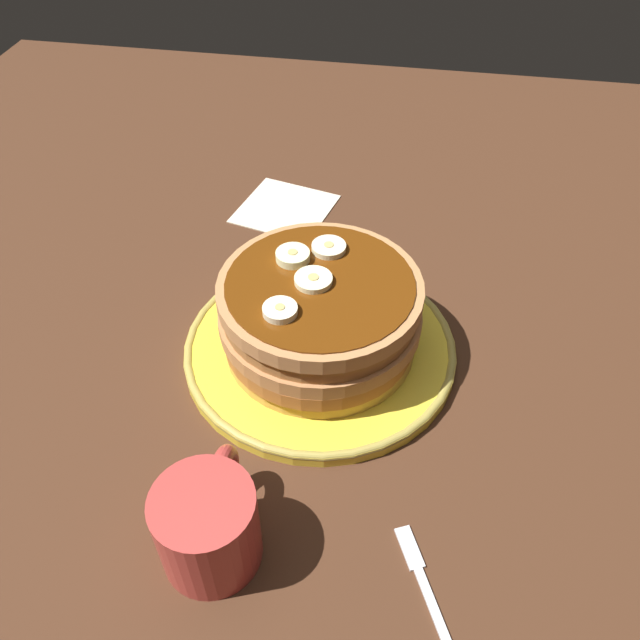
{
  "coord_description": "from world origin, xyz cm",
  "views": [
    {
      "loc": [
        -43.39,
        -7.59,
        47.72
      ],
      "look_at": [
        0.0,
        0.0,
        4.56
      ],
      "focal_mm": 36.23,
      "sensor_mm": 36.0,
      "label": 1
    }
  ],
  "objects_px": {
    "banana_slice_0": "(314,277)",
    "coffee_mug": "(209,523)",
    "banana_slice_1": "(280,311)",
    "banana_slice_2": "(333,248)",
    "pancake_stack": "(321,313)",
    "banana_slice_3": "(293,256)",
    "plate": "(320,347)",
    "napkin": "(285,208)",
    "fork": "(429,596)"
  },
  "relations": [
    {
      "from": "banana_slice_3",
      "to": "coffee_mug",
      "type": "xyz_separation_m",
      "value": [
        -0.25,
        0.01,
        -0.06
      ]
    },
    {
      "from": "banana_slice_0",
      "to": "banana_slice_3",
      "type": "distance_m",
      "value": 0.03
    },
    {
      "from": "banana_slice_1",
      "to": "banana_slice_3",
      "type": "xyz_separation_m",
      "value": [
        0.07,
        0.0,
        0.0
      ]
    },
    {
      "from": "banana_slice_1",
      "to": "fork",
      "type": "xyz_separation_m",
      "value": [
        -0.18,
        -0.15,
        -0.09
      ]
    },
    {
      "from": "banana_slice_0",
      "to": "banana_slice_2",
      "type": "xyz_separation_m",
      "value": [
        0.04,
        -0.01,
        0.0
      ]
    },
    {
      "from": "plate",
      "to": "banana_slice_0",
      "type": "distance_m",
      "value": 0.09
    },
    {
      "from": "banana_slice_0",
      "to": "plate",
      "type": "bearing_deg",
      "value": -125.2
    },
    {
      "from": "coffee_mug",
      "to": "napkin",
      "type": "distance_m",
      "value": 0.46
    },
    {
      "from": "plate",
      "to": "banana_slice_1",
      "type": "height_order",
      "value": "banana_slice_1"
    },
    {
      "from": "plate",
      "to": "banana_slice_3",
      "type": "bearing_deg",
      "value": 47.12
    },
    {
      "from": "banana_slice_0",
      "to": "coffee_mug",
      "type": "relative_size",
      "value": 0.33
    },
    {
      "from": "plate",
      "to": "banana_slice_2",
      "type": "height_order",
      "value": "banana_slice_2"
    },
    {
      "from": "banana_slice_0",
      "to": "banana_slice_2",
      "type": "height_order",
      "value": "same"
    },
    {
      "from": "banana_slice_1",
      "to": "napkin",
      "type": "xyz_separation_m",
      "value": [
        0.28,
        0.06,
        -0.09
      ]
    },
    {
      "from": "banana_slice_0",
      "to": "banana_slice_1",
      "type": "bearing_deg",
      "value": 156.95
    },
    {
      "from": "banana_slice_2",
      "to": "pancake_stack",
      "type": "bearing_deg",
      "value": 176.05
    },
    {
      "from": "plate",
      "to": "coffee_mug",
      "type": "height_order",
      "value": "coffee_mug"
    },
    {
      "from": "napkin",
      "to": "plate",
      "type": "bearing_deg",
      "value": -159.93
    },
    {
      "from": "banana_slice_1",
      "to": "banana_slice_2",
      "type": "relative_size",
      "value": 0.92
    },
    {
      "from": "plate",
      "to": "fork",
      "type": "distance_m",
      "value": 0.26
    },
    {
      "from": "fork",
      "to": "pancake_stack",
      "type": "bearing_deg",
      "value": 27.68
    },
    {
      "from": "fork",
      "to": "banana_slice_1",
      "type": "bearing_deg",
      "value": 38.99
    },
    {
      "from": "banana_slice_0",
      "to": "coffee_mug",
      "type": "xyz_separation_m",
      "value": [
        -0.22,
        0.04,
        -0.06
      ]
    },
    {
      "from": "banana_slice_3",
      "to": "coffee_mug",
      "type": "bearing_deg",
      "value": 176.72
    },
    {
      "from": "fork",
      "to": "banana_slice_3",
      "type": "bearing_deg",
      "value": 30.65
    },
    {
      "from": "plate",
      "to": "banana_slice_2",
      "type": "distance_m",
      "value": 0.1
    },
    {
      "from": "banana_slice_0",
      "to": "fork",
      "type": "distance_m",
      "value": 0.28
    },
    {
      "from": "banana_slice_2",
      "to": "fork",
      "type": "height_order",
      "value": "banana_slice_2"
    },
    {
      "from": "coffee_mug",
      "to": "napkin",
      "type": "height_order",
      "value": "coffee_mug"
    },
    {
      "from": "banana_slice_0",
      "to": "coffee_mug",
      "type": "bearing_deg",
      "value": 170.01
    },
    {
      "from": "banana_slice_0",
      "to": "banana_slice_1",
      "type": "relative_size",
      "value": 1.14
    },
    {
      "from": "napkin",
      "to": "fork",
      "type": "bearing_deg",
      "value": -155.95
    },
    {
      "from": "coffee_mug",
      "to": "plate",
      "type": "bearing_deg",
      "value": -11.73
    },
    {
      "from": "banana_slice_3",
      "to": "napkin",
      "type": "bearing_deg",
      "value": 14.98
    },
    {
      "from": "napkin",
      "to": "fork",
      "type": "height_order",
      "value": "fork"
    },
    {
      "from": "plate",
      "to": "napkin",
      "type": "bearing_deg",
      "value": 20.07
    },
    {
      "from": "banana_slice_0",
      "to": "banana_slice_2",
      "type": "distance_m",
      "value": 0.05
    },
    {
      "from": "banana_slice_2",
      "to": "napkin",
      "type": "relative_size",
      "value": 0.3
    },
    {
      "from": "banana_slice_0",
      "to": "banana_slice_3",
      "type": "height_order",
      "value": "banana_slice_3"
    },
    {
      "from": "fork",
      "to": "banana_slice_2",
      "type": "bearing_deg",
      "value": 22.95
    },
    {
      "from": "pancake_stack",
      "to": "fork",
      "type": "height_order",
      "value": "pancake_stack"
    },
    {
      "from": "banana_slice_0",
      "to": "coffee_mug",
      "type": "distance_m",
      "value": 0.23
    },
    {
      "from": "pancake_stack",
      "to": "banana_slice_1",
      "type": "height_order",
      "value": "banana_slice_1"
    },
    {
      "from": "banana_slice_3",
      "to": "banana_slice_1",
      "type": "bearing_deg",
      "value": -176.89
    },
    {
      "from": "banana_slice_3",
      "to": "fork",
      "type": "height_order",
      "value": "banana_slice_3"
    },
    {
      "from": "pancake_stack",
      "to": "banana_slice_1",
      "type": "xyz_separation_m",
      "value": [
        -0.05,
        0.03,
        0.04
      ]
    },
    {
      "from": "pancake_stack",
      "to": "banana_slice_3",
      "type": "bearing_deg",
      "value": 49.5
    },
    {
      "from": "coffee_mug",
      "to": "fork",
      "type": "distance_m",
      "value": 0.17
    },
    {
      "from": "banana_slice_2",
      "to": "banana_slice_1",
      "type": "bearing_deg",
      "value": 161.79
    },
    {
      "from": "plate",
      "to": "pancake_stack",
      "type": "bearing_deg",
      "value": -18.51
    }
  ]
}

